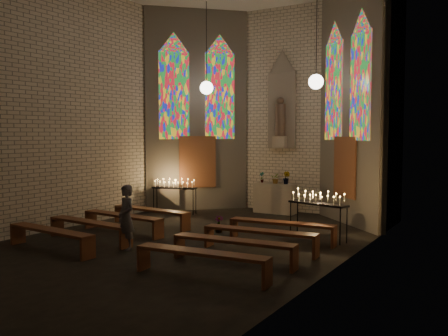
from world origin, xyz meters
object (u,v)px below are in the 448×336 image
at_px(altar, 275,198).
at_px(visitor, 126,217).
at_px(aisle_flower_pot, 219,224).
at_px(votive_stand_left, 175,185).
at_px(votive_stand_right, 318,200).

relative_size(altar, visitor, 0.92).
bearing_deg(aisle_flower_pot, visitor, -105.21).
xyz_separation_m(altar, visitor, (-0.68, -6.67, 0.26)).
height_order(aisle_flower_pot, votive_stand_left, votive_stand_left).
height_order(votive_stand_right, visitor, visitor).
distance_m(aisle_flower_pot, votive_stand_left, 3.62).
distance_m(aisle_flower_pot, votive_stand_right, 2.81).
xyz_separation_m(aisle_flower_pot, visitor, (-0.77, -2.84, 0.54)).
height_order(votive_stand_left, visitor, visitor).
relative_size(aisle_flower_pot, votive_stand_right, 0.27).
distance_m(altar, votive_stand_right, 4.34).
height_order(aisle_flower_pot, votive_stand_right, votive_stand_right).
xyz_separation_m(votive_stand_left, votive_stand_right, (5.60, -1.48, 0.06)).
height_order(altar, visitor, visitor).
bearing_deg(altar, votive_stand_right, -50.59).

